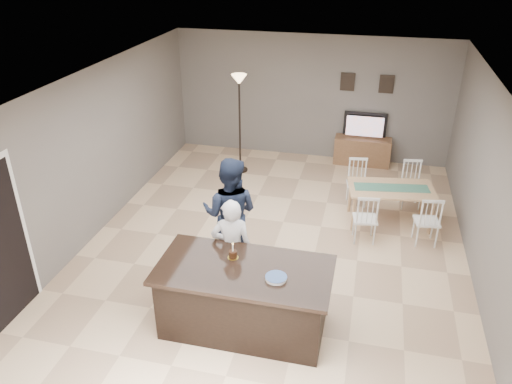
% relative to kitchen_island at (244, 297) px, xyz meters
% --- Properties ---
extents(floor, '(8.00, 8.00, 0.00)m').
position_rel_kitchen_island_xyz_m(floor, '(0.00, 1.80, -0.45)').
color(floor, beige).
rests_on(floor, ground).
extents(room_shell, '(8.00, 8.00, 8.00)m').
position_rel_kitchen_island_xyz_m(room_shell, '(0.00, 1.80, 1.22)').
color(room_shell, slate).
rests_on(room_shell, floor).
extents(kitchen_island, '(2.15, 1.10, 0.90)m').
position_rel_kitchen_island_xyz_m(kitchen_island, '(0.00, 0.00, 0.00)').
color(kitchen_island, black).
rests_on(kitchen_island, floor).
extents(tv_console, '(1.20, 0.40, 0.60)m').
position_rel_kitchen_island_xyz_m(tv_console, '(1.20, 5.57, -0.15)').
color(tv_console, brown).
rests_on(tv_console, floor).
extents(television, '(0.91, 0.12, 0.53)m').
position_rel_kitchen_island_xyz_m(television, '(1.20, 5.64, 0.41)').
color(television, black).
rests_on(television, tv_console).
extents(tv_screen_glow, '(0.78, 0.00, 0.78)m').
position_rel_kitchen_island_xyz_m(tv_screen_glow, '(1.20, 5.56, 0.42)').
color(tv_screen_glow, orange).
rests_on(tv_screen_glow, tv_console).
extents(picture_frames, '(1.10, 0.02, 0.38)m').
position_rel_kitchen_island_xyz_m(picture_frames, '(1.15, 5.78, 1.30)').
color(picture_frames, black).
rests_on(picture_frames, room_shell).
extents(woman, '(0.61, 0.47, 1.49)m').
position_rel_kitchen_island_xyz_m(woman, '(-0.33, 0.59, 0.29)').
color(woman, silver).
rests_on(woman, floor).
extents(man, '(0.85, 0.67, 1.75)m').
position_rel_kitchen_island_xyz_m(man, '(-0.55, 1.29, 0.42)').
color(man, '#182136').
rests_on(man, floor).
extents(birthday_cake, '(0.14, 0.14, 0.22)m').
position_rel_kitchen_island_xyz_m(birthday_cake, '(-0.19, 0.19, 0.50)').
color(birthday_cake, gold).
rests_on(birthday_cake, kitchen_island).
extents(plate_stack, '(0.26, 0.26, 0.04)m').
position_rel_kitchen_island_xyz_m(plate_stack, '(0.42, -0.12, 0.47)').
color(plate_stack, white).
rests_on(plate_stack, kitchen_island).
extents(dining_table, '(1.59, 1.80, 0.87)m').
position_rel_kitchen_island_xyz_m(dining_table, '(1.78, 3.12, 0.10)').
color(dining_table, tan).
rests_on(dining_table, floor).
extents(floor_lamp, '(0.31, 0.31, 2.07)m').
position_rel_kitchen_island_xyz_m(floor_lamp, '(-1.30, 4.61, 1.15)').
color(floor_lamp, black).
rests_on(floor_lamp, floor).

